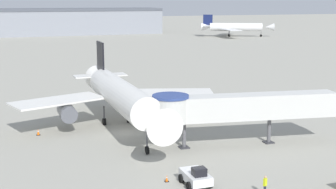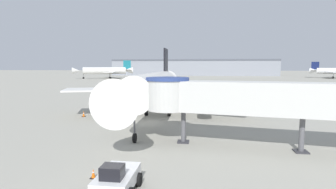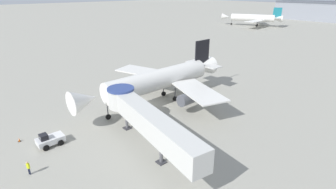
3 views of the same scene
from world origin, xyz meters
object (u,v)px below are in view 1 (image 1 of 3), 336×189
(jet_bridge, at_px, (234,107))
(traffic_cone_near_nose, at_px, (167,178))
(traffic_cone_port_wing, at_px, (38,132))
(main_airplane, at_px, (120,95))
(ground_crew_marshaller, at_px, (265,184))
(pushback_tug_white, at_px, (196,177))
(background_jet_navy_tail, at_px, (234,27))

(jet_bridge, bearing_deg, traffic_cone_near_nose, -135.33)
(traffic_cone_port_wing, bearing_deg, main_airplane, -0.28)
(jet_bridge, xyz_separation_m, traffic_cone_port_wing, (-20.88, 11.76, -4.13))
(traffic_cone_port_wing, xyz_separation_m, ground_crew_marshaller, (16.86, -25.39, 0.64))
(jet_bridge, bearing_deg, pushback_tug_white, -123.38)
(jet_bridge, xyz_separation_m, pushback_tug_white, (-8.76, -9.65, -3.66))
(main_airplane, distance_m, ground_crew_marshaller, 26.34)
(jet_bridge, xyz_separation_m, background_jet_navy_tail, (75.66, 143.89, -0.16))
(pushback_tug_white, height_order, traffic_cone_port_wing, pushback_tug_white)
(main_airplane, bearing_deg, ground_crew_marshaller, -76.29)
(traffic_cone_near_nose, bearing_deg, jet_bridge, 35.83)
(main_airplane, height_order, background_jet_navy_tail, main_airplane)
(pushback_tug_white, relative_size, traffic_cone_near_nose, 5.55)
(jet_bridge, height_order, ground_crew_marshaller, jet_bridge)
(ground_crew_marshaller, bearing_deg, background_jet_navy_tail, -143.67)
(main_airplane, relative_size, background_jet_navy_tail, 1.00)
(traffic_cone_near_nose, distance_m, ground_crew_marshaller, 9.01)
(ground_crew_marshaller, bearing_deg, jet_bridge, -133.27)
(traffic_cone_port_wing, height_order, background_jet_navy_tail, background_jet_navy_tail)
(traffic_cone_port_wing, height_order, traffic_cone_near_nose, traffic_cone_port_wing)
(jet_bridge, distance_m, pushback_tug_white, 13.54)
(traffic_cone_port_wing, relative_size, traffic_cone_near_nose, 1.24)
(traffic_cone_port_wing, bearing_deg, jet_bridge, -29.39)
(pushback_tug_white, relative_size, ground_crew_marshaller, 1.99)
(main_airplane, distance_m, background_jet_navy_tail, 157.73)
(main_airplane, bearing_deg, background_jet_navy_tail, 56.50)
(main_airplane, bearing_deg, traffic_cone_port_wing, 179.29)
(pushback_tug_white, xyz_separation_m, background_jet_navy_tail, (84.43, 153.55, 3.50))
(pushback_tug_white, bearing_deg, main_airplane, 94.41)
(jet_bridge, height_order, pushback_tug_white, jet_bridge)
(pushback_tug_white, xyz_separation_m, traffic_cone_port_wing, (-12.12, 21.42, -0.47))
(traffic_cone_near_nose, distance_m, background_jet_navy_tail, 174.81)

